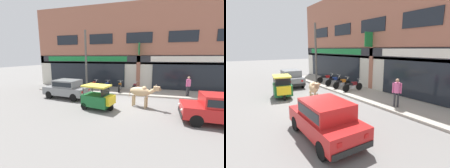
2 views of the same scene
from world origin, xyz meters
TOP-DOWN VIEW (x-y plane):
  - ground_plane at (0.00, 0.00)m, footprint 90.00×90.00m
  - sidewalk at (0.00, 3.66)m, footprint 19.00×2.91m
  - shop_building at (0.00, 5.37)m, footprint 23.00×1.40m
  - cow at (0.77, -0.44)m, footprint 2.07×1.01m
  - car_0 at (4.70, -2.00)m, footprint 3.66×1.73m
  - car_1 at (-5.13, 0.30)m, footprint 3.73×1.97m
  - auto_rickshaw at (-1.79, -1.53)m, footprint 2.12×1.49m
  - motorcycle_0 at (-4.20, 3.41)m, footprint 0.59×1.80m
  - motorcycle_1 at (-2.77, 3.34)m, footprint 0.52×1.81m
  - motorcycle_2 at (-1.48, 3.29)m, footprint 0.52×1.81m
  - motorcycle_3 at (-0.11, 3.32)m, footprint 0.52×1.81m
  - pedestrian at (4.19, 2.85)m, footprint 0.40×0.35m
  - utility_pole at (-4.44, 2.50)m, footprint 0.18×0.18m

SIDE VIEW (x-z plane):
  - ground_plane at x=0.00m, z-range 0.00..0.00m
  - sidewalk at x=0.00m, z-range 0.00..0.12m
  - motorcycle_0 at x=-4.20m, z-range 0.07..0.95m
  - motorcycle_1 at x=-2.77m, z-range 0.07..0.95m
  - motorcycle_2 at x=-1.48m, z-range 0.07..0.95m
  - motorcycle_3 at x=-0.11m, z-range 0.07..0.95m
  - auto_rickshaw at x=-1.79m, z-range -0.10..1.42m
  - car_0 at x=4.70m, z-range 0.08..1.54m
  - car_1 at x=-5.13m, z-range 0.08..1.54m
  - cow at x=0.77m, z-range 0.20..1.81m
  - pedestrian at x=4.19m, z-range 0.31..1.91m
  - utility_pole at x=-4.44m, z-range 0.12..5.56m
  - shop_building at x=0.00m, z-range -0.22..8.22m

